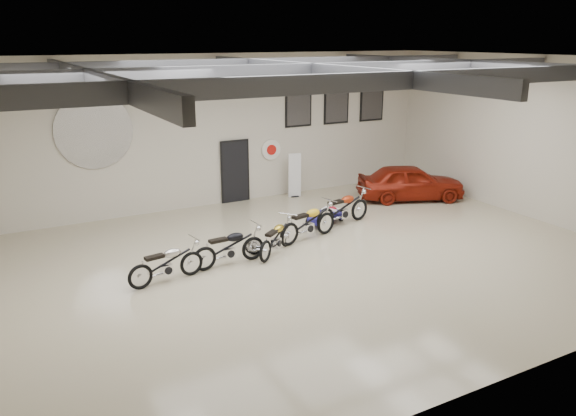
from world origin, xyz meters
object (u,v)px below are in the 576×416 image
motorcycle_black (229,246)px  motorcycle_red (343,208)px  motorcycle_silver (166,263)px  motorcycle_yellow (308,222)px  banner_stand (295,174)px  go_kart (327,213)px  vintage_car (411,182)px  motorcycle_gold (276,237)px

motorcycle_black → motorcycle_red: 4.45m
motorcycle_silver → motorcycle_yellow: 4.44m
motorcycle_black → motorcycle_silver: bearing=-175.1°
motorcycle_black → banner_stand: bearing=43.0°
go_kart → vintage_car: (3.93, 0.79, 0.32)m
motorcycle_black → go_kart: 4.34m
motorcycle_black → motorcycle_red: motorcycle_red is taller
banner_stand → motorcycle_red: bearing=-81.1°
motorcycle_silver → motorcycle_red: motorcycle_red is taller
motorcycle_yellow → vintage_car: size_ratio=0.55×
motorcycle_silver → vintage_car: 9.98m
motorcycle_red → motorcycle_black: bearing=-174.6°
motorcycle_yellow → vintage_car: (5.24, 1.84, 0.10)m
motorcycle_black → go_kart: size_ratio=1.14×
motorcycle_black → go_kart: bearing=19.9°
vintage_car → motorcycle_gold: bearing=132.4°
motorcycle_gold → motorcycle_yellow: motorcycle_yellow is taller
banner_stand → motorcycle_gold: banner_stand is taller
motorcycle_black → vintage_car: 8.30m
motorcycle_black → motorcycle_yellow: (2.67, 0.67, 0.03)m
banner_stand → motorcycle_yellow: 4.49m
motorcycle_black → motorcycle_gold: 1.39m
motorcycle_black → motorcycle_gold: motorcycle_black is taller
go_kart → vintage_car: 4.02m
banner_stand → motorcycle_gold: bearing=-111.0°
motorcycle_gold → motorcycle_yellow: (1.29, 0.55, 0.06)m
motorcycle_yellow → motorcycle_red: 1.71m
motorcycle_gold → motorcycle_yellow: bearing=-13.4°
motorcycle_black → motorcycle_red: (4.26, 1.29, 0.04)m
banner_stand → motorcycle_gold: (-3.13, -4.63, -0.37)m
motorcycle_gold → vintage_car: (6.53, 2.38, 0.16)m
motorcycle_gold → go_kart: 3.05m
go_kart → motorcycle_silver: bearing=165.7°
motorcycle_red → motorcycle_gold: bearing=-169.3°
motorcycle_silver → go_kart: size_ratio=1.10×
banner_stand → go_kart: banner_stand is taller
motorcycle_black → motorcycle_yellow: bearing=10.5°
banner_stand → motorcycle_black: bearing=-120.5°
motorcycle_red → vintage_car: size_ratio=0.56×
motorcycle_gold → go_kart: bearing=-4.8°
motorcycle_yellow → motorcycle_red: bearing=8.2°
go_kart → motorcycle_gold: bearing=178.1°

